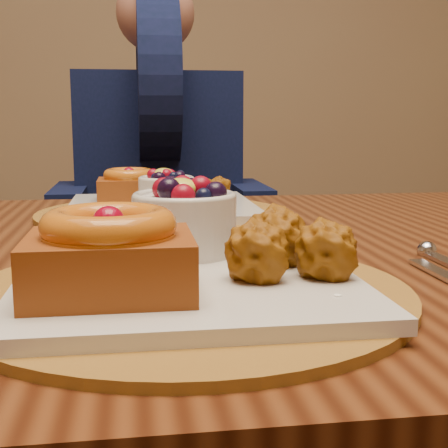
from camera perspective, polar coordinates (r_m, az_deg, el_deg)
The scene contains 5 objects.
dining_table at distance 0.76m, azimuth -4.81°, elevation -7.62°, with size 1.60×0.90×0.76m.
place_setting_near at distance 0.53m, azimuth -3.92°, elevation -3.44°, with size 0.38×0.38×0.09m.
place_setting_far at distance 0.95m, azimuth -5.83°, elevation 1.88°, with size 0.38×0.38×0.08m.
chair_far at distance 1.58m, azimuth -4.31°, elevation -6.23°, with size 0.52×0.52×0.85m.
diner at distance 1.53m, azimuth -6.06°, elevation 6.94°, with size 0.48×0.47×0.78m.
Camera 1 is at (-0.07, -0.63, 0.91)m, focal length 50.00 mm.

